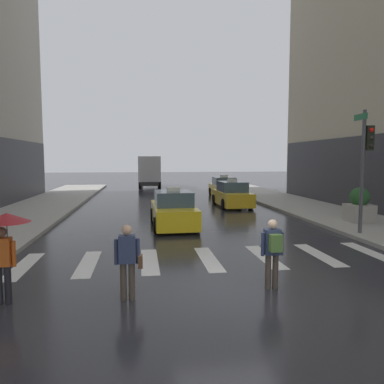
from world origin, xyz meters
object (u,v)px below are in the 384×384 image
Objects in this scene: taxi_lead at (173,211)px; traffic_light_pole at (365,154)px; taxi_third at (224,188)px; pedestrian_with_backpack at (273,248)px; pedestrian_with_handbag at (128,258)px; box_truck at (150,171)px; planter_near_corner at (359,206)px; pedestrian_with_umbrella at (5,233)px; taxi_second at (232,195)px.

traffic_light_pole is at bearing -23.91° from taxi_lead.
taxi_third reaches higher than pedestrian_with_backpack.
pedestrian_with_handbag is at bearing -108.38° from taxi_third.
pedestrian_with_backpack is 1.00× the size of pedestrian_with_handbag.
pedestrian_with_backpack is (2.10, -30.91, -0.88)m from box_truck.
pedestrian_with_umbrella is at bearing -149.45° from planter_near_corner.
taxi_second is 8.43m from planter_near_corner.
taxi_lead is 0.99× the size of taxi_third.
taxi_lead is 8.72m from planter_near_corner.
pedestrian_with_handbag is (-8.97, -5.29, -2.32)m from traffic_light_pole.
box_truck is at bearing 83.07° from pedestrian_with_umbrella.
taxi_lead is 7.89m from taxi_second.
taxi_lead is 2.86× the size of planter_near_corner.
pedestrian_with_handbag is (-6.95, -20.90, 0.21)m from taxi_third.
planter_near_corner is at bearing 30.55° from pedestrian_with_umbrella.
pedestrian_with_handbag is (2.52, -0.14, -0.58)m from pedestrian_with_umbrella.
pedestrian_with_handbag is at bearing -143.26° from planter_near_corner.
traffic_light_pole reaches higher than pedestrian_with_handbag.
taxi_second is 16.83m from box_truck.
planter_near_corner is at bearing -4.73° from taxi_lead.
traffic_light_pole is 2.47× the size of pedestrian_with_umbrella.
taxi_lead is at bearing 63.00° from pedestrian_with_umbrella.
pedestrian_with_umbrella is at bearing 176.88° from pedestrian_with_handbag.
pedestrian_with_backpack is at bearing -79.07° from taxi_lead.
taxi_third is at bearing -60.81° from box_truck.
planter_near_corner is at bearing 36.74° from pedestrian_with_handbag.
pedestrian_with_handbag is at bearing -176.62° from pedestrian_with_backpack.
pedestrian_with_handbag is 1.03× the size of planter_near_corner.
taxi_lead reaches higher than pedestrian_with_backpack.
taxi_lead reaches higher than pedestrian_with_handbag.
pedestrian_with_backpack and pedestrian_with_handbag have the same top height.
planter_near_corner is (9.18, -23.33, -0.98)m from box_truck.
traffic_light_pole reaches higher than taxi_lead.
pedestrian_with_handbag is 13.00m from planter_near_corner.
taxi_third is 2.78× the size of pedestrian_with_handbag.
pedestrian_with_backpack is (1.60, -8.30, 0.25)m from taxi_lead.
pedestrian_with_umbrella is 1.21× the size of planter_near_corner.
taxi_third is at bearing 104.83° from planter_near_corner.
traffic_light_pole is 8.31m from taxi_lead.
taxi_lead reaches higher than planter_near_corner.
traffic_light_pole is 2.91× the size of pedestrian_with_handbag.
pedestrian_with_umbrella is (-3.77, -30.97, -0.34)m from box_truck.
pedestrian_with_handbag is at bearing -101.54° from taxi_lead.
taxi_third is (0.81, 5.86, 0.00)m from taxi_second.
pedestrian_with_backpack is 3.34m from pedestrian_with_handbag.
taxi_third is at bearing 71.62° from pedestrian_with_handbag.
taxi_second is at bearing 59.84° from pedestrian_with_umbrella.
traffic_light_pole is 7.93m from pedestrian_with_backpack.
box_truck is 4.61× the size of pedestrian_with_handbag.
taxi_lead and taxi_third have the same top height.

